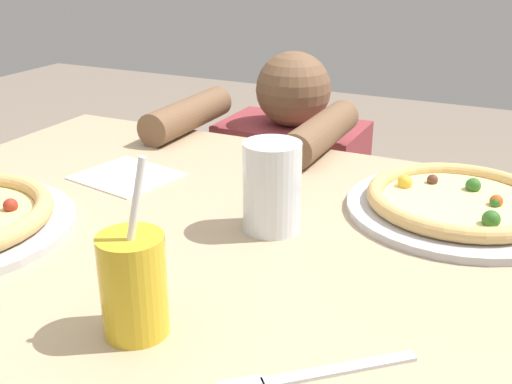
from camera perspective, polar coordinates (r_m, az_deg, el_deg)
dining_table at (r=0.98m, az=-5.48°, el=-9.33°), size 1.11×0.84×0.75m
pizza_far at (r=1.00m, az=18.20°, el=-0.97°), size 0.34×0.34×0.04m
drink_cup_colored at (r=0.67m, az=-11.20°, el=-8.34°), size 0.07×0.07×0.20m
water_cup_clear at (r=0.88m, az=1.48°, el=0.64°), size 0.08×0.08×0.13m
paper_napkin at (r=1.12m, az=-11.84°, el=1.44°), size 0.18×0.17×0.00m
fork at (r=0.63m, az=4.96°, el=-16.43°), size 0.16×0.15×0.00m
diner_seated at (r=1.62m, az=3.01°, el=-4.14°), size 0.38×0.51×0.90m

